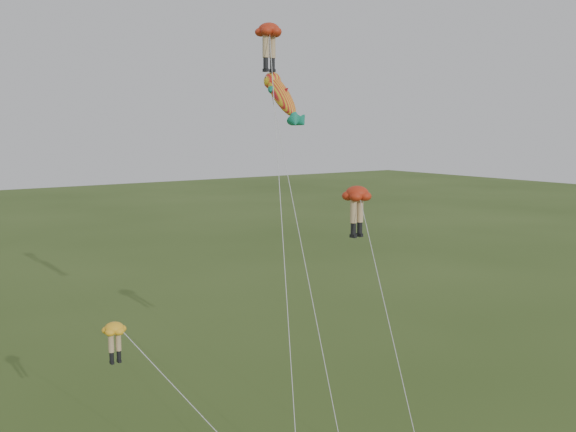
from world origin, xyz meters
TOP-DOWN VIEW (x-y plane):
  - legs_kite_red_high at (2.32, 7.00)m, footprint 5.69×10.19m
  - legs_kite_red_mid at (5.64, 4.29)m, footprint 3.53×8.63m
  - legs_kite_yellow at (-6.56, 3.72)m, footprint 5.44×9.38m
  - fish_kite at (2.81, 6.75)m, footprint 3.44×10.54m

SIDE VIEW (x-z plane):
  - legs_kite_yellow at x=-6.56m, z-range 3.19..11.02m
  - legs_kite_red_mid at x=5.64m, z-range 5.47..17.85m
  - fish_kite at x=2.81m, z-range 7.60..25.73m
  - legs_kite_red_high at x=2.32m, z-range 9.16..29.31m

